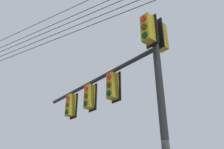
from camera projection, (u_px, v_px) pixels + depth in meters
The scene contains 1 object.
signal_mast_assembly at pixel (119, 87), 7.48m from camera, with size 2.86×5.95×6.18m.
Camera 1 is at (3.88, 4.82, 1.46)m, focal length 37.24 mm.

